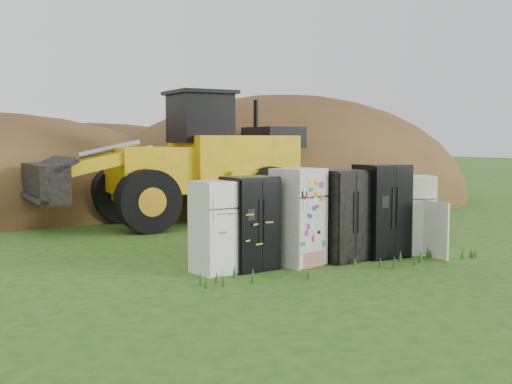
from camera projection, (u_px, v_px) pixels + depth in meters
ground at (323, 262)px, 12.87m from camera, size 120.00×120.00×0.00m
fridge_leftmost at (215, 227)px, 11.76m from camera, size 0.87×0.84×1.70m
fridge_black_side at (250, 223)px, 12.09m from camera, size 1.03×0.88×1.76m
fridge_sticker at (298, 217)px, 12.50m from camera, size 1.05×1.00×1.90m
fridge_dark_mid at (340, 215)px, 12.95m from camera, size 1.10×0.97×1.85m
fridge_black_right at (381, 211)px, 13.39m from camera, size 0.99×0.83×1.94m
fridge_open_door at (414, 215)px, 13.80m from camera, size 0.96×0.93×1.68m
wheel_loader at (169, 158)px, 18.35m from camera, size 8.15×3.67×3.86m
dirt_mound_right at (288, 202)px, 25.30m from camera, size 15.35×11.26×8.39m
dirt_mound_back at (91, 194)px, 28.99m from camera, size 18.00×12.00×6.41m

